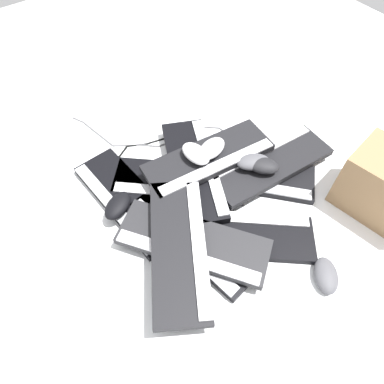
% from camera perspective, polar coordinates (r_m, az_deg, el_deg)
% --- Properties ---
extents(ground_plane, '(3.20, 3.20, 0.00)m').
position_cam_1_polar(ground_plane, '(1.13, -3.74, -1.57)').
color(ground_plane, white).
extents(keyboard_0, '(0.41, 0.43, 0.03)m').
position_cam_1_polar(keyboard_0, '(1.19, 9.43, 2.80)').
color(keyboard_0, black).
rests_on(keyboard_0, ground).
extents(keyboard_1, '(0.43, 0.40, 0.03)m').
position_cam_1_polar(keyboard_1, '(1.16, -2.15, 1.77)').
color(keyboard_1, black).
rests_on(keyboard_1, ground).
extents(keyboard_2, '(0.18, 0.45, 0.03)m').
position_cam_1_polar(keyboard_2, '(1.14, -10.74, -1.23)').
color(keyboard_2, black).
rests_on(keyboard_2, ground).
extents(keyboard_3, '(0.22, 0.46, 0.03)m').
position_cam_1_polar(keyboard_3, '(1.05, 0.36, -7.12)').
color(keyboard_3, black).
rests_on(keyboard_3, ground).
extents(keyboard_4, '(0.43, 0.40, 0.03)m').
position_cam_1_polar(keyboard_4, '(1.06, 8.08, -7.07)').
color(keyboard_4, black).
rests_on(keyboard_4, ground).
extents(keyboard_5, '(0.38, 0.45, 0.03)m').
position_cam_1_polar(keyboard_5, '(1.00, 0.15, -8.42)').
color(keyboard_5, '#232326').
rests_on(keyboard_5, keyboard_3).
extents(keyboard_6, '(0.45, 0.18, 0.03)m').
position_cam_1_polar(keyboard_6, '(1.20, 12.90, 4.65)').
color(keyboard_6, black).
rests_on(keyboard_6, keyboard_0).
extents(keyboard_7, '(0.32, 0.46, 0.03)m').
position_cam_1_polar(keyboard_7, '(1.16, 0.28, 3.95)').
color(keyboard_7, black).
rests_on(keyboard_7, keyboard_1).
extents(keyboard_8, '(0.36, 0.45, 0.03)m').
position_cam_1_polar(keyboard_8, '(0.96, -2.08, -9.10)').
color(keyboard_8, black).
rests_on(keyboard_8, keyboard_5).
extents(keyboard_9, '(0.45, 0.19, 0.03)m').
position_cam_1_polar(keyboard_9, '(1.15, 2.87, 5.67)').
color(keyboard_9, black).
rests_on(keyboard_9, keyboard_7).
extents(mouse_0, '(0.12, 0.13, 0.04)m').
position_cam_1_polar(mouse_0, '(1.14, 11.62, 4.41)').
color(mouse_0, black).
rests_on(mouse_0, keyboard_6).
extents(mouse_1, '(0.12, 0.09, 0.04)m').
position_cam_1_polar(mouse_1, '(1.13, 3.31, 7.27)').
color(mouse_1, '#B7B7BC').
rests_on(mouse_1, keyboard_9).
extents(mouse_2, '(0.12, 0.13, 0.04)m').
position_cam_1_polar(mouse_2, '(1.06, 21.43, -12.81)').
color(mouse_2, '#4C4C51').
rests_on(mouse_2, ground).
extents(mouse_3, '(0.13, 0.11, 0.04)m').
position_cam_1_polar(mouse_3, '(1.15, 10.12, 4.96)').
color(mouse_3, '#4C4C51').
rests_on(mouse_3, keyboard_6).
extents(mouse_4, '(0.13, 0.11, 0.04)m').
position_cam_1_polar(mouse_4, '(1.09, -12.27, -2.21)').
color(mouse_4, black).
rests_on(mouse_4, keyboard_2).
extents(mouse_5, '(0.08, 0.12, 0.04)m').
position_cam_1_polar(mouse_5, '(1.11, 0.63, 6.43)').
color(mouse_5, silver).
rests_on(mouse_5, keyboard_9).
extents(cable_0, '(0.45, 0.48, 0.01)m').
position_cam_1_polar(cable_0, '(1.33, -6.78, 9.50)').
color(cable_0, '#59595B').
rests_on(cable_0, ground).
extents(cable_1, '(0.38, 0.15, 0.01)m').
position_cam_1_polar(cable_1, '(1.27, -8.45, 6.49)').
color(cable_1, black).
rests_on(cable_1, ground).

